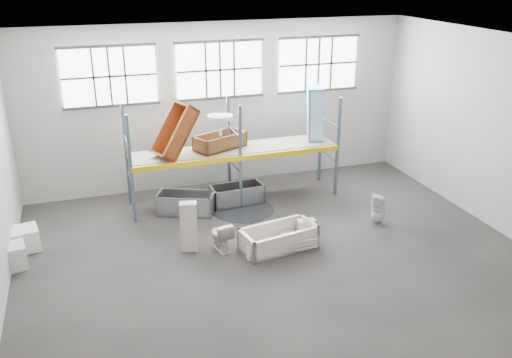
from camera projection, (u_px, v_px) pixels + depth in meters
name	position (u px, v px, depth m)	size (l,w,h in m)	color
floor	(275.00, 256.00, 13.17)	(12.00, 10.00, 0.10)	#4D4541
ceiling	(279.00, 41.00, 11.28)	(12.00, 10.00, 0.10)	silver
wall_back	(220.00, 105.00, 16.67)	(12.00, 0.10, 5.00)	#B1ACA4
wall_front	(399.00, 269.00, 7.77)	(12.00, 0.10, 5.00)	#BCB7AE
wall_right	(497.00, 133.00, 13.98)	(0.10, 10.00, 5.00)	beige
window_left	(109.00, 76.00, 15.24)	(2.60, 0.04, 1.60)	white
window_mid	(220.00, 70.00, 16.17)	(2.60, 0.04, 1.60)	white
window_right	(318.00, 64.00, 17.10)	(2.60, 0.04, 1.60)	white
rack_upright_la	(131.00, 170.00, 14.28)	(0.08, 0.08, 3.00)	slate
rack_upright_lb	(126.00, 156.00, 15.34)	(0.08, 0.08, 3.00)	slate
rack_upright_ma	(240.00, 158.00, 15.15)	(0.08, 0.08, 3.00)	slate
rack_upright_mb	(229.00, 145.00, 16.21)	(0.08, 0.08, 3.00)	slate
rack_upright_ra	(338.00, 147.00, 16.02)	(0.08, 0.08, 3.00)	slate
rack_upright_rb	(321.00, 136.00, 17.08)	(0.08, 0.08, 3.00)	slate
rack_beam_front	(240.00, 158.00, 15.15)	(6.00, 0.10, 0.14)	yellow
rack_beam_back	(229.00, 145.00, 16.21)	(6.00, 0.10, 0.14)	yellow
shelf_deck	(234.00, 149.00, 15.65)	(5.90, 1.10, 0.03)	gray
wet_patch	(243.00, 210.00, 15.53)	(1.80, 1.80, 0.00)	black
bathtub_beige	(279.00, 238.00, 13.37)	(1.86, 0.87, 0.55)	beige
cistern_spare	(306.00, 228.00, 13.87)	(0.45, 0.22, 0.43)	beige
sink_in_tub	(288.00, 236.00, 13.68)	(0.43, 0.43, 0.15)	beige
toilet_beige	(221.00, 236.00, 13.25)	(0.42, 0.74, 0.75)	beige
cistern_tall	(189.00, 227.00, 13.15)	(0.41, 0.26, 1.26)	beige
toilet_white	(378.00, 209.00, 14.59)	(0.37, 0.38, 0.83)	silver
steel_tub_left	(186.00, 203.00, 15.25)	(1.57, 0.73, 0.58)	#B0B4B8
steel_tub_right	(237.00, 194.00, 15.87)	(1.51, 0.71, 0.55)	#989A9D
rust_tub_flat	(220.00, 141.00, 15.55)	(1.48, 0.70, 0.42)	brown
rust_tub_tilted	(175.00, 131.00, 14.79)	(1.59, 0.74, 0.45)	#964E1D
sink_on_shelf	(221.00, 135.00, 15.16)	(0.70, 0.54, 0.62)	white
blue_tub_upright	(315.00, 113.00, 16.17)	(1.57, 0.74, 0.44)	#96C6EB
bucket	(253.00, 252.00, 12.91)	(0.29, 0.29, 0.34)	white
carton_near	(11.00, 257.00, 12.47)	(0.66, 0.57, 0.57)	silver
carton_far	(24.00, 239.00, 13.30)	(0.66, 0.66, 0.55)	white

